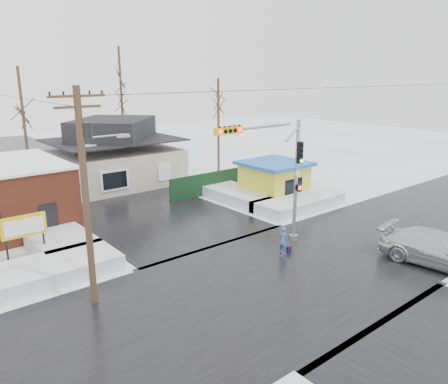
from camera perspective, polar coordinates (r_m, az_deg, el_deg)
ground at (r=21.48m, az=7.86°, el=-10.93°), size 120.00×120.00×0.00m
road_ns at (r=21.48m, az=7.86°, el=-10.90°), size 10.00×120.00×0.02m
road_ew at (r=21.48m, az=7.86°, el=-10.90°), size 120.00×10.00×0.02m
snowbank_nw at (r=22.51m, az=-22.56°, el=-9.63°), size 7.00×3.00×0.80m
snowbank_ne at (r=31.99m, az=9.71°, el=-1.36°), size 7.00×3.00×0.80m
snowbank_nside_w at (r=27.50m, az=-21.73°, el=-5.04°), size 3.00×8.00×0.80m
snowbank_nside_e at (r=34.03m, az=1.14°, el=-0.13°), size 3.00×8.00×0.80m
traffic_signal at (r=23.61m, az=7.02°, el=3.19°), size 6.05×0.68×7.00m
utility_pole at (r=18.15m, az=-17.52°, el=0.78°), size 3.15×0.44×9.00m
marquee_sign at (r=24.23m, az=-24.70°, el=-4.24°), size 2.20×0.21×2.55m
house at (r=39.15m, az=-14.14°, el=4.78°), size 10.40×8.40×5.76m
kiosk at (r=34.01m, az=6.55°, el=1.61°), size 4.60×4.60×2.88m
fence at (r=35.10m, az=-1.60°, el=1.19°), size 8.00×0.12×1.80m
tree_far_left at (r=40.30m, az=-25.06°, el=11.76°), size 3.00×3.00×10.00m
tree_far_mid at (r=45.70m, az=-13.43°, el=15.00°), size 3.00×3.00×12.00m
tree_far_right at (r=42.22m, az=-0.75°, el=12.17°), size 3.00×3.00×9.00m
pedestrian at (r=23.74m, az=7.73°, el=-6.30°), size 0.49×0.63×1.52m
car at (r=24.65m, az=26.31°, el=-6.79°), size 3.21×6.10×1.69m
shopping_bag at (r=24.12m, az=8.47°, el=-7.47°), size 0.28×0.13×0.35m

